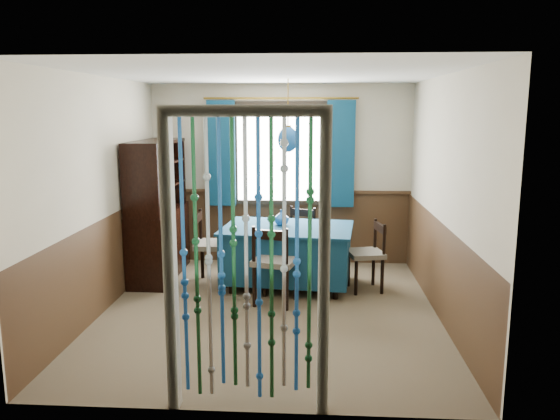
# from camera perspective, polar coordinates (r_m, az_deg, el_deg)

# --- Properties ---
(floor) EXTENTS (4.00, 4.00, 0.00)m
(floor) POSITION_cam_1_polar(r_m,az_deg,el_deg) (6.00, -1.09, -10.54)
(floor) COLOR brown
(floor) RESTS_ON ground
(ceiling) EXTENTS (4.00, 4.00, 0.00)m
(ceiling) POSITION_cam_1_polar(r_m,az_deg,el_deg) (5.61, -1.18, 14.04)
(ceiling) COLOR silver
(ceiling) RESTS_ON ground
(wall_back) EXTENTS (3.60, 0.00, 3.60)m
(wall_back) POSITION_cam_1_polar(r_m,az_deg,el_deg) (7.65, 0.11, 3.70)
(wall_back) COLOR #BCB39A
(wall_back) RESTS_ON ground
(wall_front) EXTENTS (3.60, 0.00, 3.60)m
(wall_front) POSITION_cam_1_polar(r_m,az_deg,el_deg) (3.72, -3.69, -3.53)
(wall_front) COLOR #BCB39A
(wall_front) RESTS_ON ground
(wall_left) EXTENTS (0.00, 4.00, 4.00)m
(wall_left) POSITION_cam_1_polar(r_m,az_deg,el_deg) (6.09, -18.27, 1.44)
(wall_left) COLOR #BCB39A
(wall_left) RESTS_ON ground
(wall_right) EXTENTS (0.00, 4.00, 4.00)m
(wall_right) POSITION_cam_1_polar(r_m,az_deg,el_deg) (5.81, 16.86, 1.10)
(wall_right) COLOR #BCB39A
(wall_right) RESTS_ON ground
(wainscot_back) EXTENTS (3.60, 0.00, 3.60)m
(wainscot_back) POSITION_cam_1_polar(r_m,az_deg,el_deg) (7.76, 0.10, -1.82)
(wainscot_back) COLOR #3E2917
(wainscot_back) RESTS_ON ground
(wainscot_front) EXTENTS (3.60, 0.00, 3.60)m
(wainscot_front) POSITION_cam_1_polar(r_m,az_deg,el_deg) (3.98, -3.53, -14.01)
(wainscot_front) COLOR #3E2917
(wainscot_front) RESTS_ON ground
(wainscot_left) EXTENTS (0.00, 4.00, 4.00)m
(wainscot_left) POSITION_cam_1_polar(r_m,az_deg,el_deg) (6.24, -17.75, -5.38)
(wainscot_left) COLOR #3E2917
(wainscot_left) RESTS_ON ground
(wainscot_right) EXTENTS (0.00, 4.00, 4.00)m
(wainscot_right) POSITION_cam_1_polar(r_m,az_deg,el_deg) (5.97, 16.34, -6.02)
(wainscot_right) COLOR #3E2917
(wainscot_right) RESTS_ON ground
(window) EXTENTS (1.32, 0.12, 1.42)m
(window) POSITION_cam_1_polar(r_m,az_deg,el_deg) (7.57, 0.09, 5.91)
(window) COLOR black
(window) RESTS_ON wall_back
(doorway) EXTENTS (1.16, 0.12, 2.18)m
(doorway) POSITION_cam_1_polar(r_m,az_deg,el_deg) (3.83, -3.54, -6.22)
(doorway) COLOR silver
(doorway) RESTS_ON ground
(dining_table) EXTENTS (1.65, 1.23, 0.75)m
(dining_table) POSITION_cam_1_polar(r_m,az_deg,el_deg) (6.70, 0.80, -4.38)
(dining_table) COLOR #0F344E
(dining_table) RESTS_ON floor
(chair_near) EXTENTS (0.54, 0.52, 0.91)m
(chair_near) POSITION_cam_1_polar(r_m,az_deg,el_deg) (6.06, -0.60, -5.49)
(chair_near) COLOR black
(chair_near) RESTS_ON floor
(chair_far) EXTENTS (0.55, 0.54, 0.85)m
(chair_far) POSITION_cam_1_polar(r_m,az_deg,el_deg) (7.33, 1.90, -2.93)
(chair_far) COLOR black
(chair_far) RESTS_ON floor
(chair_left) EXTENTS (0.44, 0.46, 0.91)m
(chair_left) POSITION_cam_1_polar(r_m,az_deg,el_deg) (6.86, -7.27, -3.67)
(chair_left) COLOR black
(chair_left) RESTS_ON floor
(chair_right) EXTENTS (0.47, 0.49, 0.84)m
(chair_right) POSITION_cam_1_polar(r_m,az_deg,el_deg) (6.63, 9.16, -4.55)
(chair_right) COLOR black
(chair_right) RESTS_ON floor
(sideboard) EXTENTS (0.48, 1.36, 1.77)m
(sideboard) POSITION_cam_1_polar(r_m,az_deg,el_deg) (7.24, -12.61, -2.07)
(sideboard) COLOR black
(sideboard) RESTS_ON floor
(pendant_lamp) EXTENTS (0.24, 0.24, 0.85)m
(pendant_lamp) POSITION_cam_1_polar(r_m,az_deg,el_deg) (6.48, 0.83, 7.41)
(pendant_lamp) COLOR olive
(pendant_lamp) RESTS_ON ceiling
(vase_table) EXTENTS (0.21, 0.21, 0.18)m
(vase_table) POSITION_cam_1_polar(r_m,az_deg,el_deg) (6.71, 0.16, -0.84)
(vase_table) COLOR #164E98
(vase_table) RESTS_ON dining_table
(bowl_shelf) EXTENTS (0.27, 0.27, 0.06)m
(bowl_shelf) POSITION_cam_1_polar(r_m,az_deg,el_deg) (6.80, -13.11, 2.46)
(bowl_shelf) COLOR beige
(bowl_shelf) RESTS_ON sideboard
(vase_sideboard) EXTENTS (0.23, 0.23, 0.20)m
(vase_sideboard) POSITION_cam_1_polar(r_m,az_deg,el_deg) (7.38, -11.77, 1.16)
(vase_sideboard) COLOR beige
(vase_sideboard) RESTS_ON sideboard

